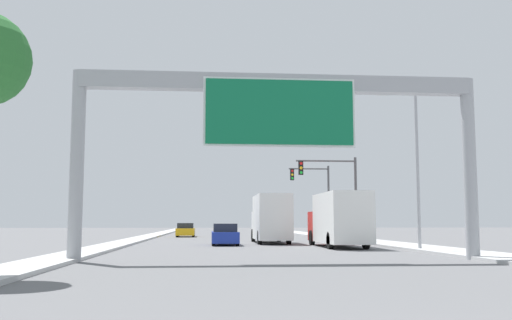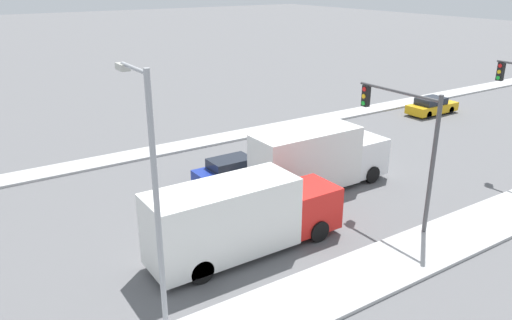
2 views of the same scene
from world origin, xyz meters
The scene contains 7 objects.
median_strip_left centered at (-9.00, 60.00, 0.07)m, with size 2.00×120.00×0.15m.
car_near_right centered at (-1.75, 33.84, 0.69)m, with size 1.78×4.67×1.46m.
car_far_right centered at (-5.25, 55.84, 0.69)m, with size 1.89×4.74×1.45m.
truck_box_primary centered at (1.75, 37.18, 1.79)m, with size 2.34×8.41×3.54m.
truck_box_secondary centered at (5.25, 30.04, 1.70)m, with size 2.39×8.88×3.34m.
traffic_light_near_intersection centered at (7.03, 38.00, 4.45)m, with size 4.77×0.32×6.58m.
street_lamp_right centered at (8.34, 25.12, 5.23)m, with size 2.32×0.28×8.97m.
Camera 2 is at (21.34, 20.25, 11.31)m, focal length 35.00 mm.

